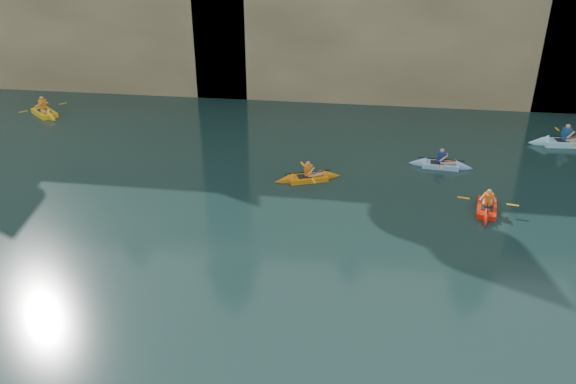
# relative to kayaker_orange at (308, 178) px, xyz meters

# --- Properties ---
(ground) EXTENTS (160.00, 160.00, 0.00)m
(ground) POSITION_rel_kayaker_orange_xyz_m (2.19, -10.77, -0.13)
(ground) COLOR black
(ground) RESTS_ON ground
(sea_cave_west) EXTENTS (4.50, 1.00, 4.00)m
(sea_cave_west) POSITION_rel_kayaker_orange_xyz_m (-15.81, 11.18, 1.87)
(sea_cave_west) COLOR black
(sea_cave_west) RESTS_ON ground
(sea_cave_center) EXTENTS (3.50, 1.00, 3.20)m
(sea_cave_center) POSITION_rel_kayaker_orange_xyz_m (-1.81, 11.18, 1.47)
(sea_cave_center) COLOR black
(sea_cave_center) RESTS_ON ground
(sea_cave_east) EXTENTS (5.00, 1.00, 4.50)m
(sea_cave_east) POSITION_rel_kayaker_orange_xyz_m (12.19, 11.18, 2.12)
(sea_cave_east) COLOR black
(sea_cave_east) RESTS_ON ground
(kayaker_orange) EXTENTS (2.83, 2.00, 1.06)m
(kayaker_orange) POSITION_rel_kayaker_orange_xyz_m (0.00, 0.00, 0.00)
(kayaker_orange) COLOR orange
(kayaker_orange) RESTS_ON ground
(kayaker_ltblue_near) EXTENTS (2.77, 2.14, 1.07)m
(kayaker_ltblue_near) POSITION_rel_kayaker_orange_xyz_m (5.51, 2.16, 0.00)
(kayaker_ltblue_near) COLOR #89B8E6
(kayaker_ltblue_near) RESTS_ON ground
(kayaker_red_far) EXTENTS (2.11, 2.98, 1.07)m
(kayaker_red_far) POSITION_rel_kayaker_orange_xyz_m (6.82, -1.64, 0.00)
(kayaker_red_far) COLOR red
(kayaker_red_far) RESTS_ON ground
(kayaker_yellow) EXTENTS (2.93, 2.66, 1.31)m
(kayaker_yellow) POSITION_rel_kayaker_orange_xyz_m (-15.13, 6.27, 0.03)
(kayaker_yellow) COLOR yellow
(kayaker_yellow) RESTS_ON ground
(kayaker_ltblue_mid) EXTENTS (3.47, 2.55, 1.30)m
(kayaker_ltblue_mid) POSITION_rel_kayaker_orange_xyz_m (11.56, 5.64, 0.03)
(kayaker_ltblue_mid) COLOR #95E4FA
(kayaker_ltblue_mid) RESTS_ON ground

